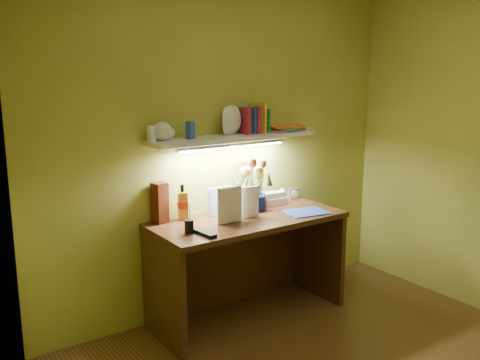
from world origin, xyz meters
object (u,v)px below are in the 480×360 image
(flower_bouquet, at_px, (251,184))
(desk_clock, at_px, (293,193))
(telephone, at_px, (272,197))
(whisky_bottle, at_px, (183,202))
(desk, at_px, (248,268))

(flower_bouquet, bearing_deg, desk_clock, 9.45)
(flower_bouquet, xyz_separation_m, desk_clock, (0.47, 0.08, -0.15))
(telephone, height_order, whisky_bottle, whisky_bottle)
(telephone, bearing_deg, desk, -147.35)
(desk, xyz_separation_m, flower_bouquet, (0.15, 0.17, 0.57))
(flower_bouquet, distance_m, whisky_bottle, 0.56)
(flower_bouquet, relative_size, desk_clock, 4.49)
(desk, distance_m, desk_clock, 0.79)
(telephone, bearing_deg, whisky_bottle, -177.25)
(desk, relative_size, desk_clock, 16.20)
(desk, xyz_separation_m, telephone, (0.37, 0.19, 0.43))
(flower_bouquet, xyz_separation_m, whisky_bottle, (-0.55, 0.06, -0.07))
(desk, height_order, desk_clock, desk_clock)
(desk_clock, distance_m, whisky_bottle, 1.03)
(telephone, distance_m, whisky_bottle, 0.77)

